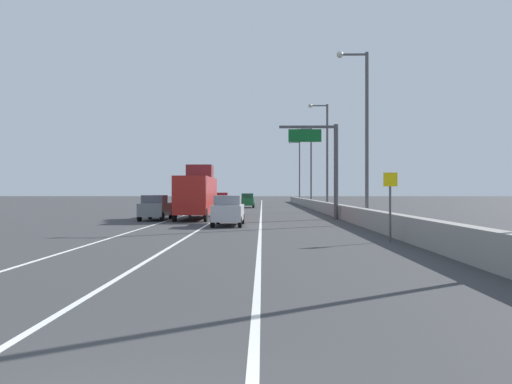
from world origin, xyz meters
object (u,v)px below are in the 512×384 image
Objects in this scene: car_silver_1 at (228,211)px; box_truck at (197,194)px; lamp_post_right_fourth at (310,162)px; lamp_post_right_third at (325,151)px; lamp_post_right_fifth at (298,168)px; car_green_0 at (248,201)px; car_red_3 at (222,201)px; speed_advisory_sign at (390,201)px; car_gray_2 at (156,208)px; lamp_post_right_second at (363,126)px; overhead_sign_gantry at (327,159)px.

car_silver_1 is 0.47× the size of box_truck.
lamp_post_right_fourth reaches higher than box_truck.
car_silver_1 is (-8.84, -20.21, -5.57)m from lamp_post_right_third.
lamp_post_right_fifth is 2.69× the size of car_silver_1.
car_green_0 is 0.92× the size of car_red_3.
car_gray_2 is at bearing 131.52° from speed_advisory_sign.
lamp_post_right_second is at bearing 83.81° from speed_advisory_sign.
box_truck is (-11.91, -49.83, -4.51)m from lamp_post_right_fifth.
lamp_post_right_fourth is at bearing 76.91° from car_silver_1.
lamp_post_right_fourth reaches higher than speed_advisory_sign.
speed_advisory_sign is at bearing -80.24° from car_green_0.
speed_advisory_sign reaches higher than car_green_0.
lamp_post_right_fifth reaches higher than car_silver_1.
lamp_post_right_second reaches higher than box_truck.
car_red_3 is at bearing 82.06° from car_gray_2.
car_gray_2 is at bearing -173.68° from overhead_sign_gantry.
lamp_post_right_second is at bearing -75.08° from car_green_0.
car_green_0 is at bearing 104.92° from lamp_post_right_second.
car_red_3 is (-11.70, -29.28, -5.51)m from lamp_post_right_fifth.
car_red_3 is (-10.56, 37.94, -0.74)m from speed_advisory_sign.
lamp_post_right_fourth is at bearing 68.71° from box_truck.
overhead_sign_gantry is at bearing -75.21° from car_green_0.
lamp_post_right_fourth is 2.69× the size of car_gray_2.
lamp_post_right_third is 21.33m from car_gray_2.
lamp_post_right_third is (1.13, 29.75, 4.77)m from speed_advisory_sign.
lamp_post_right_fifth is 2.68× the size of car_green_0.
lamp_post_right_third is at bearing -35.00° from car_red_3.
speed_advisory_sign reaches higher than car_gray_2.
lamp_post_right_second and lamp_post_right_fourth have the same top height.
car_silver_1 is 28.54m from car_red_3.
box_truck reaches higher than car_red_3.
lamp_post_right_third is 17.35m from car_green_0.
lamp_post_right_third is 18.73m from lamp_post_right_fourth.
car_green_0 is at bearing 62.34° from car_red_3.
car_gray_2 is (-14.83, -51.75, -5.58)m from lamp_post_right_fifth.
lamp_post_right_third and lamp_post_right_fifth have the same top height.
car_green_0 reaches higher than car_gray_2.
car_red_3 is at bearing 115.71° from overhead_sign_gantry.
box_truck reaches higher than car_green_0.
lamp_post_right_fourth reaches higher than car_green_0.
car_red_3 is at bearing -117.66° from car_green_0.
car_red_3 is at bearing 113.59° from lamp_post_right_second.
lamp_post_right_second reaches higher than speed_advisory_sign.
car_silver_1 is at bearing -90.31° from car_green_0.
lamp_post_right_third reaches higher than car_silver_1.
lamp_post_right_fourth is at bearing 28.19° from car_green_0.
lamp_post_right_third is 2.68× the size of car_green_0.
lamp_post_right_third is 1.00× the size of lamp_post_right_fifth.
speed_advisory_sign is 20.45m from box_truck.
lamp_post_right_third is 17.75m from box_truck.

